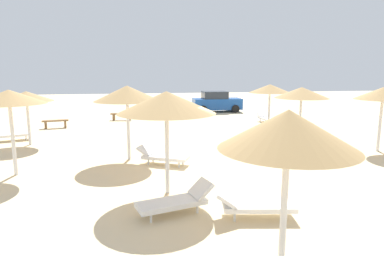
# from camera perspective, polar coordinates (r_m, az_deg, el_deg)

# --- Properties ---
(ground_plane) EXTENTS (80.00, 80.00, 0.00)m
(ground_plane) POSITION_cam_1_polar(r_m,az_deg,el_deg) (10.56, 2.73, -9.25)
(ground_plane) COLOR beige
(parasol_0) EXTENTS (2.55, 2.55, 2.90)m
(parasol_0) POSITION_cam_1_polar(r_m,az_deg,el_deg) (12.89, -11.16, 5.85)
(parasol_0) COLOR silver
(parasol_0) RESTS_ON ground
(parasol_1) EXTENTS (2.65, 2.65, 2.65)m
(parasol_1) POSITION_cam_1_polar(r_m,az_deg,el_deg) (17.23, 18.43, 5.80)
(parasol_1) COLOR silver
(parasol_1) RESTS_ON ground
(parasol_2) EXTENTS (2.40, 2.40, 2.83)m
(parasol_2) POSITION_cam_1_polar(r_m,az_deg,el_deg) (5.82, 16.26, -0.35)
(parasol_2) COLOR silver
(parasol_2) RESTS_ON ground
(parasol_4) EXTENTS (2.39, 2.39, 2.51)m
(parasol_4) POSITION_cam_1_polar(r_m,az_deg,el_deg) (17.06, -26.75, 4.88)
(parasol_4) COLOR silver
(parasol_4) RESTS_ON ground
(parasol_5) EXTENTS (2.49, 2.49, 2.64)m
(parasol_5) POSITION_cam_1_polar(r_m,az_deg,el_deg) (20.21, 13.33, 6.63)
(parasol_5) COLOR silver
(parasol_5) RESTS_ON ground
(parasol_6) EXTENTS (2.73, 2.73, 2.91)m
(parasol_6) POSITION_cam_1_polar(r_m,az_deg,el_deg) (9.10, -4.44, 4.40)
(parasol_6) COLOR silver
(parasol_6) RESTS_ON ground
(parasol_7) EXTENTS (2.30, 2.30, 2.86)m
(parasol_7) POSITION_cam_1_polar(r_m,az_deg,el_deg) (12.23, -29.11, 4.66)
(parasol_7) COLOR silver
(parasol_7) RESTS_ON ground
(parasol_8) EXTENTS (2.31, 2.31, 2.77)m
(parasol_8) POSITION_cam_1_polar(r_m,az_deg,el_deg) (16.18, 30.17, 5.15)
(parasol_8) COLOR silver
(parasol_8) RESTS_ON ground
(lounger_0) EXTENTS (1.99, 1.40, 0.66)m
(lounger_0) POSITION_cam_1_polar(r_m,az_deg,el_deg) (12.37, -5.19, -4.87)
(lounger_0) COLOR white
(lounger_0) RESTS_ON ground
(lounger_1) EXTENTS (1.51, 1.98, 0.63)m
(lounger_1) POSITION_cam_1_polar(r_m,az_deg,el_deg) (19.70, 18.24, 0.25)
(lounger_1) COLOR white
(lounger_1) RESTS_ON ground
(lounger_2) EXTENTS (1.98, 0.94, 0.68)m
(lounger_2) POSITION_cam_1_polar(r_m,az_deg,el_deg) (8.20, 10.50, -12.91)
(lounger_2) COLOR white
(lounger_2) RESTS_ON ground
(lounger_4) EXTENTS (1.97, 1.16, 0.77)m
(lounger_4) POSITION_cam_1_polar(r_m,az_deg,el_deg) (18.71, -29.09, -0.98)
(lounger_4) COLOR white
(lounger_4) RESTS_ON ground
(lounger_5) EXTENTS (0.70, 1.92, 0.67)m
(lounger_5) POSITION_cam_1_polar(r_m,az_deg,el_deg) (22.58, 12.68, 1.72)
(lounger_5) COLOR white
(lounger_5) RESTS_ON ground
(lounger_6) EXTENTS (1.99, 1.13, 0.73)m
(lounger_6) POSITION_cam_1_polar(r_m,az_deg,el_deg) (8.29, -2.66, -12.46)
(lounger_6) COLOR white
(lounger_6) RESTS_ON ground
(bench_0) EXTENTS (1.54, 0.62, 0.49)m
(bench_0) POSITION_cam_1_polar(r_m,az_deg,el_deg) (23.62, -12.08, 2.18)
(bench_0) COLOR brown
(bench_0) RESTS_ON ground
(bench_1) EXTENTS (1.55, 0.66, 0.49)m
(bench_1) POSITION_cam_1_polar(r_m,az_deg,el_deg) (21.61, -22.55, 0.91)
(bench_1) COLOR brown
(bench_1) RESTS_ON ground
(parked_car) EXTENTS (4.00, 1.98, 1.72)m
(parked_car) POSITION_cam_1_polar(r_m,az_deg,el_deg) (27.75, 4.25, 4.51)
(parked_car) COLOR #194C9E
(parked_car) RESTS_ON ground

